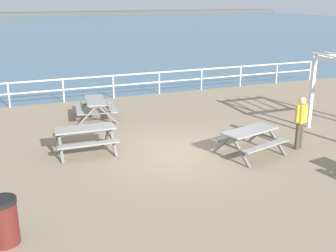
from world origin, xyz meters
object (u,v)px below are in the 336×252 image
Objects in this scene: picnic_table_far_left at (85,134)px; litter_bin at (4,221)px; picnic_table_near_left at (95,104)px; picnic_table_corner at (250,136)px; visitor at (301,120)px.

litter_bin is (-2.44, -4.37, -0.10)m from picnic_table_far_left.
picnic_table_near_left is 6.46m from picnic_table_corner.
litter_bin is (-8.66, -2.11, -0.47)m from visitor.
picnic_table_corner is 7.33m from litter_bin.
visitor is (6.22, -2.25, 0.36)m from picnic_table_far_left.
litter_bin reaches higher than picnic_table_corner.
picnic_table_corner is (3.42, -5.48, 0.00)m from picnic_table_near_left.
visitor reaches higher than litter_bin.
picnic_table_near_left is at bearing 22.50° from visitor.
litter_bin reaches higher than picnic_table_far_left.
picnic_table_corner is at bearing -140.09° from picnic_table_near_left.
litter_bin is at bearing -176.97° from picnic_table_corner.
picnic_table_corner is (4.52, -2.08, 0.00)m from picnic_table_far_left.
picnic_table_corner is 1.75m from visitor.
picnic_table_near_left is at bearing 73.88° from picnic_table_far_left.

